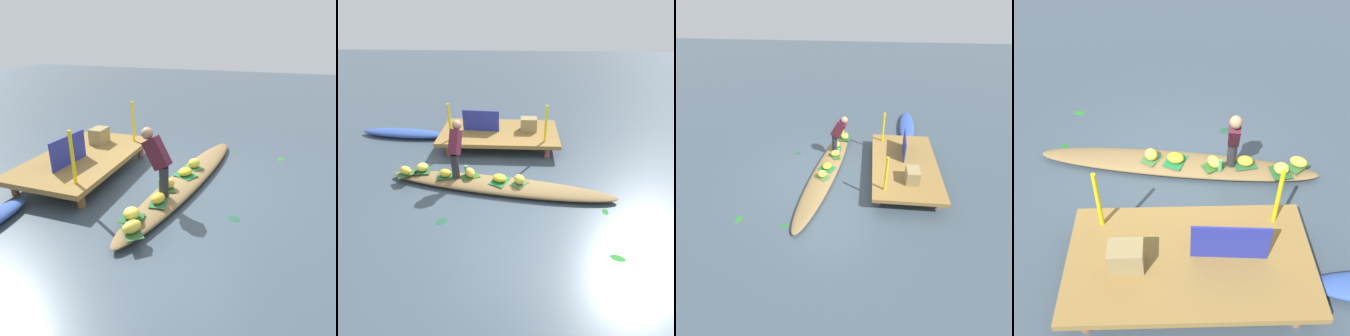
# 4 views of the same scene
# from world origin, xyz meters

# --- Properties ---
(canal_water) EXTENTS (40.00, 40.00, 0.00)m
(canal_water) POSITION_xyz_m (0.00, 0.00, 0.00)
(canal_water) COLOR #394753
(canal_water) RESTS_ON ground
(dock_platform) EXTENTS (3.20, 1.80, 0.39)m
(dock_platform) POSITION_xyz_m (-0.14, 2.21, 0.34)
(dock_platform) COLOR olive
(dock_platform) RESTS_ON ground
(vendor_boat) EXTENTS (4.93, 1.38, 0.18)m
(vendor_boat) POSITION_xyz_m (0.00, 0.00, 0.09)
(vendor_boat) COLOR brown
(vendor_boat) RESTS_ON ground
(moored_boat) EXTENTS (2.66, 0.77, 0.21)m
(moored_boat) POSITION_xyz_m (-2.98, 2.58, 0.11)
(moored_boat) COLOR #2F4E9C
(moored_boat) RESTS_ON ground
(leaf_mat_0) EXTENTS (0.36, 0.38, 0.01)m
(leaf_mat_0) POSITION_xyz_m (-1.74, 0.37, 0.19)
(leaf_mat_0) COLOR #22592A
(leaf_mat_0) RESTS_ON vendor_boat
(banana_bunch_0) EXTENTS (0.34, 0.34, 0.18)m
(banana_bunch_0) POSITION_xyz_m (-1.74, 0.37, 0.27)
(banana_bunch_0) COLOR #E9D649
(banana_bunch_0) RESTS_ON vendor_boat
(leaf_mat_1) EXTENTS (0.42, 0.44, 0.01)m
(leaf_mat_1) POSITION_xyz_m (0.44, -0.04, 0.19)
(leaf_mat_1) COLOR #3F6E3A
(leaf_mat_1) RESTS_ON vendor_boat
(banana_bunch_1) EXTENTS (0.31, 0.32, 0.20)m
(banana_bunch_1) POSITION_xyz_m (0.44, -0.04, 0.28)
(banana_bunch_1) COLOR yellow
(banana_bunch_1) RESTS_ON vendor_boat
(leaf_mat_2) EXTENTS (0.47, 0.45, 0.01)m
(leaf_mat_2) POSITION_xyz_m (-2.06, 0.21, 0.19)
(leaf_mat_2) COLOR #2E5F2E
(leaf_mat_2) RESTS_ON vendor_boat
(banana_bunch_2) EXTENTS (0.35, 0.31, 0.18)m
(banana_bunch_2) POSITION_xyz_m (-2.06, 0.21, 0.27)
(banana_bunch_2) COLOR yellow
(banana_bunch_2) RESTS_ON vendor_boat
(leaf_mat_3) EXTENTS (0.46, 0.51, 0.01)m
(leaf_mat_3) POSITION_xyz_m (0.02, 0.03, 0.19)
(leaf_mat_3) COLOR #1C7239
(leaf_mat_3) RESTS_ON vendor_boat
(banana_bunch_3) EXTENTS (0.37, 0.35, 0.15)m
(banana_bunch_3) POSITION_xyz_m (0.02, 0.03, 0.26)
(banana_bunch_3) COLOR gold
(banana_bunch_3) RESTS_ON vendor_boat
(leaf_mat_4) EXTENTS (0.42, 0.33, 0.01)m
(leaf_mat_4) POSITION_xyz_m (-1.17, 0.16, 0.19)
(leaf_mat_4) COLOR #286133
(leaf_mat_4) RESTS_ON vendor_boat
(banana_bunch_4) EXTENTS (0.31, 0.27, 0.17)m
(banana_bunch_4) POSITION_xyz_m (-1.17, 0.16, 0.27)
(banana_bunch_4) COLOR gold
(banana_bunch_4) RESTS_ON vendor_boat
(leaf_mat_5) EXTENTS (0.45, 0.39, 0.01)m
(leaf_mat_5) POSITION_xyz_m (-0.63, 0.18, 0.19)
(leaf_mat_5) COLOR #2B5F21
(leaf_mat_5) RESTS_ON vendor_boat
(banana_bunch_5) EXTENTS (0.31, 0.33, 0.20)m
(banana_bunch_5) POSITION_xyz_m (-0.63, 0.18, 0.28)
(banana_bunch_5) COLOR yellow
(banana_bunch_5) RESTS_ON vendor_boat
(vendor_person) EXTENTS (0.25, 0.54, 1.19)m
(vendor_person) POSITION_xyz_m (-0.91, 0.26, 0.86)
(vendor_person) COLOR #28282D
(vendor_person) RESTS_ON vendor_boat
(water_bottle) EXTENTS (0.07, 0.07, 0.22)m
(water_bottle) POSITION_xyz_m (-0.73, 0.28, 0.29)
(water_bottle) COLOR #4AA95C
(water_bottle) RESTS_ON vendor_boat
(market_banner) EXTENTS (0.99, 0.09, 0.57)m
(market_banner) POSITION_xyz_m (-0.64, 2.21, 0.68)
(market_banner) COLOR navy
(market_banner) RESTS_ON dock_platform
(railing_post_west) EXTENTS (0.06, 0.06, 0.94)m
(railing_post_west) POSITION_xyz_m (-1.34, 1.61, 0.86)
(railing_post_west) COLOR yellow
(railing_post_west) RESTS_ON dock_platform
(railing_post_east) EXTENTS (0.06, 0.06, 0.94)m
(railing_post_east) POSITION_xyz_m (1.06, 1.61, 0.86)
(railing_post_east) COLOR yellow
(railing_post_east) RESTS_ON dock_platform
(produce_crate) EXTENTS (0.44, 0.32, 0.36)m
(produce_crate) POSITION_xyz_m (0.66, 2.30, 0.57)
(produce_crate) COLOR olive
(produce_crate) RESTS_ON dock_platform
(drifting_plant_0) EXTENTS (0.27, 0.19, 0.01)m
(drifting_plant_0) POSITION_xyz_m (2.00, -1.78, 0.00)
(drifting_plant_0) COLOR #217721
(drifting_plant_0) RESTS_ON ground
(drifting_plant_1) EXTENTS (0.14, 0.20, 0.01)m
(drifting_plant_1) POSITION_xyz_m (2.09, -0.65, 0.00)
(drifting_plant_1) COLOR #1D6723
(drifting_plant_1) RESTS_ON ground
(drifting_plant_2) EXTENTS (0.29, 0.29, 0.01)m
(drifting_plant_2) POSITION_xyz_m (-0.97, -1.07, 0.00)
(drifting_plant_2) COLOR #1D4B34
(drifting_plant_2) RESTS_ON ground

